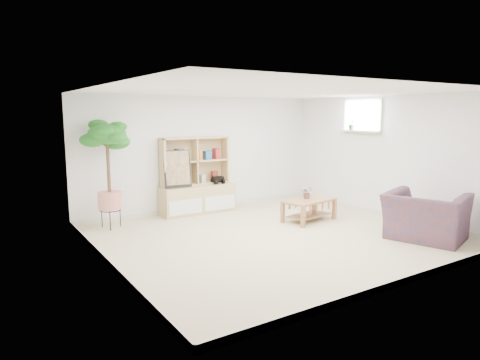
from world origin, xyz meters
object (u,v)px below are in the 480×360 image
coffee_table (309,210)px  floor_tree (109,175)px  storage_unit (197,176)px  armchair (426,213)px

coffee_table → floor_tree: floor_tree is taller
coffee_table → floor_tree: (-3.36, 1.52, 0.76)m
storage_unit → coffee_table: 2.37m
storage_unit → armchair: (2.25, -3.71, -0.34)m
storage_unit → armchair: bearing=-58.8°
floor_tree → armchair: floor_tree is taller
coffee_table → floor_tree: 3.77m
floor_tree → armchair: size_ratio=1.64×
storage_unit → armchair: 4.36m
floor_tree → armchair: bearing=-40.3°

